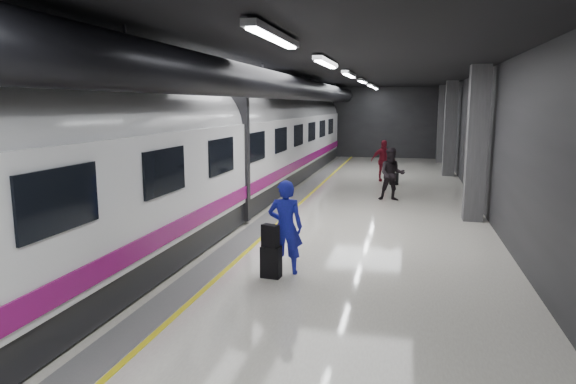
# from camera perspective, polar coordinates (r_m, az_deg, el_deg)

# --- Properties ---
(ground) EXTENTS (40.00, 40.00, 0.00)m
(ground) POSITION_cam_1_polar(r_m,az_deg,el_deg) (14.36, 2.30, -3.94)
(ground) COLOR white
(ground) RESTS_ON ground
(platform_hall) EXTENTS (10.02, 40.02, 4.51)m
(platform_hall) POSITION_cam_1_polar(r_m,az_deg,el_deg) (14.95, 2.00, 10.28)
(platform_hall) COLOR black
(platform_hall) RESTS_ON ground
(train) EXTENTS (3.05, 38.00, 4.05)m
(train) POSITION_cam_1_polar(r_m,az_deg,el_deg) (14.97, -9.98, 4.51)
(train) COLOR black
(train) RESTS_ON ground
(traveler_main) EXTENTS (0.76, 0.55, 1.91)m
(traveler_main) POSITION_cam_1_polar(r_m,az_deg,el_deg) (10.29, -0.29, -3.92)
(traveler_main) COLOR #1B19BB
(traveler_main) RESTS_ON ground
(suitcase_main) EXTENTS (0.41, 0.28, 0.63)m
(suitcase_main) POSITION_cam_1_polar(r_m,az_deg,el_deg) (10.21, -1.89, -7.77)
(suitcase_main) COLOR black
(suitcase_main) RESTS_ON ground
(shoulder_bag) EXTENTS (0.37, 0.28, 0.44)m
(shoulder_bag) POSITION_cam_1_polar(r_m,az_deg,el_deg) (10.05, -1.98, -4.88)
(shoulder_bag) COLOR black
(shoulder_bag) RESTS_ON suitcase_main
(traveler_far_a) EXTENTS (0.97, 0.79, 1.89)m
(traveler_far_a) POSITION_cam_1_polar(r_m,az_deg,el_deg) (18.58, 11.46, 1.95)
(traveler_far_a) COLOR black
(traveler_far_a) RESTS_ON ground
(traveler_far_b) EXTENTS (1.14, 0.67, 1.83)m
(traveler_far_b) POSITION_cam_1_polar(r_m,az_deg,el_deg) (23.34, 10.52, 3.45)
(traveler_far_b) COLOR maroon
(traveler_far_b) RESTS_ON ground
(suitcase_far) EXTENTS (0.39, 0.31, 0.51)m
(suitcase_far) POSITION_cam_1_polar(r_m,az_deg,el_deg) (22.37, 11.69, 1.44)
(suitcase_far) COLOR black
(suitcase_far) RESTS_ON ground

